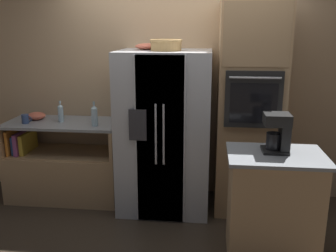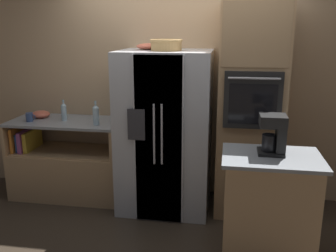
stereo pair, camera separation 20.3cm
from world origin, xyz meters
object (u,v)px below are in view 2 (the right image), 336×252
mug (30,117)px  bottle_short (96,114)px  refrigerator (165,131)px  bottle_tall (64,111)px  coffee_maker (275,133)px  mixing_bowl (41,114)px  wall_oven (250,110)px  wicker_basket (166,44)px  fruit_bowl (148,46)px

mug → bottle_short: bearing=-1.6°
refrigerator → bottle_tall: refrigerator is taller
coffee_maker → mixing_bowl: bearing=158.8°
mug → wall_oven: bearing=2.0°
refrigerator → bottle_short: bearing=-176.9°
wall_oven → coffee_maker: wall_oven is taller
wicker_basket → bottle_short: size_ratio=1.22×
refrigerator → mug: bearing=-179.3°
refrigerator → bottle_tall: (-1.19, 0.09, 0.16)m
wall_oven → mixing_bowl: 2.40m
wall_oven → bottle_tall: 2.07m
bottle_short → mug: size_ratio=2.35×
mixing_bowl → bottle_tall: bearing=-12.9°
bottle_short → mug: bearing=178.4°
fruit_bowl → mixing_bowl: size_ratio=1.20×
wicker_basket → bottle_short: bearing=178.5°
bottle_short → mug: (-0.79, 0.02, -0.07)m
refrigerator → bottle_tall: bearing=175.6°
mixing_bowl → wall_oven: bearing=-2.4°
fruit_bowl → coffee_maker: bearing=-37.0°
refrigerator → bottle_tall: 1.20m
refrigerator → mug: 1.55m
wicker_basket → mixing_bowl: bearing=171.6°
bottle_short → coffee_maker: bearing=-23.6°
refrigerator → wall_oven: wall_oven is taller
mixing_bowl → coffee_maker: (2.55, -0.99, 0.17)m
fruit_bowl → refrigerator: bearing=-28.8°
mug → mixing_bowl: size_ratio=0.54×
coffee_maker → bottle_tall: bearing=157.7°
wall_oven → mug: wall_oven is taller
wicker_basket → bottle_tall: bearing=172.8°
bottle_tall → coffee_maker: size_ratio=0.74×
mug → coffee_maker: 2.72m
wall_oven → bottle_tall: wall_oven is taller
fruit_bowl → mug: (-1.35, -0.13, -0.79)m
bottle_short → coffee_maker: coffee_maker is taller
mug → coffee_maker: size_ratio=0.35×
coffee_maker → refrigerator: bearing=141.6°
coffee_maker → wall_oven: bearing=99.9°
wall_oven → fruit_bowl: size_ratio=8.82×
refrigerator → fruit_bowl: size_ratio=6.86×
fruit_bowl → wall_oven: bearing=-2.3°
bottle_tall → coffee_maker: 2.41m
bottle_short → mixing_bowl: (-0.76, 0.21, -0.07)m
bottle_tall → bottle_short: bearing=-17.1°
wicker_basket → coffee_maker: bearing=-36.9°
wicker_basket → bottle_short: wicker_basket is taller
bottle_tall → coffee_maker: coffee_maker is taller
wall_oven → bottle_tall: (-2.07, 0.02, -0.09)m
wicker_basket → mug: wicker_basket is taller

